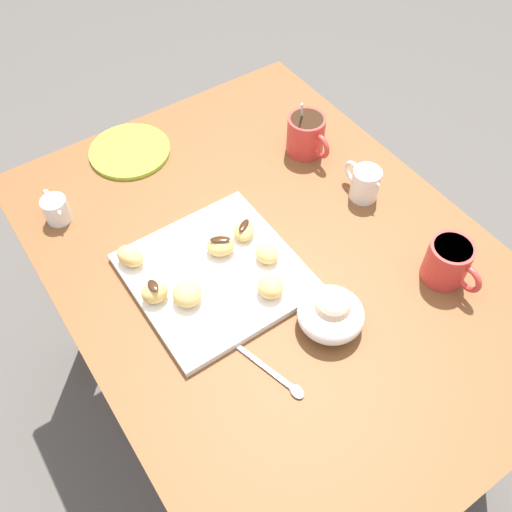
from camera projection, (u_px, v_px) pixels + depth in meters
The scene contains 20 objects.
ground_plane at pixel (268, 404), 1.67m from camera, with size 8.00×8.00×0.00m, color #514C47.
dining_table at pixel (272, 294), 1.20m from camera, with size 1.07×0.80×0.72m.
pastry_plate_square at pixel (215, 274), 1.06m from camera, with size 0.30×0.30×0.02m, color white.
coffee_mug_red_left at pixel (306, 134), 1.25m from camera, with size 0.12×0.08×0.14m.
coffee_mug_red_right at pixel (449, 261), 1.03m from camera, with size 0.12×0.08×0.09m.
cream_pitcher_white at pixel (365, 182), 1.17m from camera, with size 0.10×0.06×0.07m.
ice_cream_bowl at pixel (331, 313), 0.97m from camera, with size 0.12×0.12×0.09m.
chocolate_sauce_pitcher at pixel (56, 208), 1.13m from camera, with size 0.09×0.05×0.06m.
saucer_lime_left at pixel (130, 151), 1.28m from camera, with size 0.18×0.18×0.01m, color #9EC633.
loose_spoon_near_saucer at pixel (274, 374), 0.94m from camera, with size 0.16×0.05×0.01m.
beignet_0 at pixel (221, 246), 1.07m from camera, with size 0.05×0.05×0.03m, color #E5B260.
chocolate_drizzle_0 at pixel (220, 239), 1.06m from camera, with size 0.04×0.02×0.01m, color #381E11.
beignet_1 at pixel (155, 292), 1.00m from camera, with size 0.04×0.05×0.04m, color #E5B260.
chocolate_drizzle_1 at pixel (153, 286), 0.99m from camera, with size 0.03×0.02×0.01m, color #381E11.
beignet_2 at pixel (130, 256), 1.05m from camera, with size 0.06×0.04×0.04m, color #E5B260.
beignet_3 at pixel (244, 230), 1.10m from camera, with size 0.05×0.04×0.03m, color #E5B260.
chocolate_drizzle_3 at pixel (244, 225), 1.09m from camera, with size 0.04×0.01×0.01m, color #381E11.
beignet_4 at pixel (188, 295), 1.00m from camera, with size 0.05×0.05×0.04m, color #E5B260.
beignet_5 at pixel (271, 287), 1.01m from camera, with size 0.05×0.05×0.04m, color #E5B260.
beignet_6 at pixel (267, 254), 1.06m from camera, with size 0.05×0.04×0.03m, color #E5B260.
Camera 1 is at (0.53, -0.40, 1.59)m, focal length 39.14 mm.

